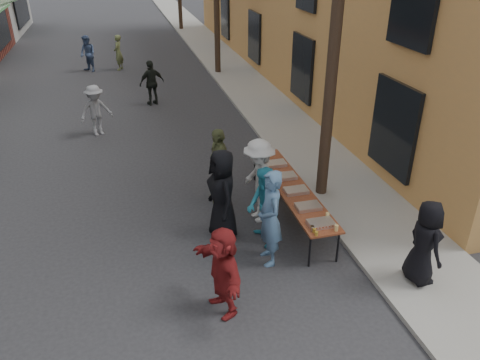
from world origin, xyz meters
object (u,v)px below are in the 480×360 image
guest_front_c (264,208)px  server (425,243)px  guest_front_a (222,194)px  utility_pole_near (338,1)px  serving_table (291,187)px  catering_tray_sausage (321,223)px

guest_front_c → server: (2.33, -1.94, 0.06)m
guest_front_a → server: 3.94m
utility_pole_near → server: utility_pole_near is taller
utility_pole_near → server: 5.04m
utility_pole_near → guest_front_c: size_ratio=5.32×
guest_front_a → server: guest_front_a is taller
serving_table → guest_front_a: guest_front_a is taller
catering_tray_sausage → server: 1.87m
utility_pole_near → guest_front_a: size_ratio=4.64×
serving_table → guest_front_a: (-1.64, -0.38, 0.26)m
utility_pole_near → catering_tray_sausage: size_ratio=18.00×
utility_pole_near → serving_table: 3.99m
catering_tray_sausage → guest_front_a: size_ratio=0.26×
utility_pole_near → guest_front_c: (-1.96, -1.57, -3.65)m
server → guest_front_c: bearing=50.1°
guest_front_c → serving_table: bearing=131.6°
catering_tray_sausage → serving_table: bearing=90.0°
utility_pole_near → server: bearing=-84.0°
utility_pole_near → guest_front_a: 4.56m
server → catering_tray_sausage: bearing=49.9°
serving_table → guest_front_a: bearing=-167.1°
utility_pole_near → guest_front_a: utility_pole_near is taller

